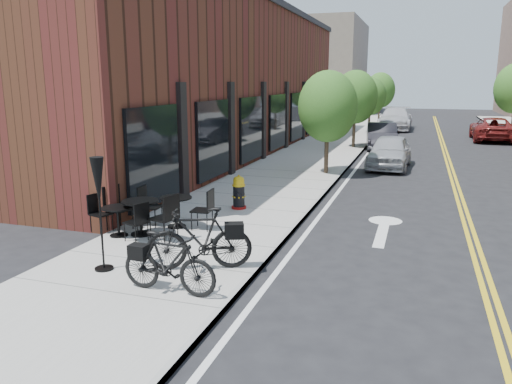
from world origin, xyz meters
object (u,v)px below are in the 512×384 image
(patio_umbrella, at_px, (99,190))
(parked_car_a, at_px, (390,152))
(bistro_set_b, at_px, (141,212))
(parked_car_far, at_px, (493,129))
(parked_car_b, at_px, (381,136))
(parked_car_c, at_px, (395,119))
(bistro_set_a, at_px, (118,217))
(bicycle_right, at_px, (169,263))
(fire_hydrant, at_px, (239,193))
(bicycle_left, at_px, (199,239))
(bistro_set_c, at_px, (176,207))

(patio_umbrella, height_order, parked_car_a, patio_umbrella)
(bistro_set_b, xyz_separation_m, parked_car_far, (10.03, 23.55, 0.06))
(patio_umbrella, relative_size, parked_car_b, 0.50)
(parked_car_far, bearing_deg, parked_car_c, -41.98)
(bistro_set_a, bearing_deg, parked_car_a, 84.16)
(parked_car_c, bearing_deg, bicycle_right, -92.79)
(patio_umbrella, distance_m, parked_car_b, 19.89)
(bicycle_right, bearing_deg, parked_car_a, -7.43)
(parked_car_b, height_order, parked_car_far, parked_car_far)
(fire_hydrant, distance_m, parked_car_c, 26.24)
(fire_hydrant, height_order, bicycle_left, bicycle_left)
(bistro_set_a, relative_size, bistro_set_b, 0.84)
(bistro_set_a, bearing_deg, parked_car_c, 98.79)
(patio_umbrella, bearing_deg, fire_hydrant, 80.82)
(bicycle_left, xyz_separation_m, bistro_set_c, (-1.66, 2.33, -0.11))
(patio_umbrella, bearing_deg, parked_car_c, 83.37)
(fire_hydrant, bearing_deg, parked_car_far, 91.55)
(bicycle_left, bearing_deg, parked_car_b, 151.25)
(bicycle_left, height_order, patio_umbrella, patio_umbrella)
(parked_car_b, distance_m, parked_car_far, 8.60)
(patio_umbrella, height_order, parked_car_c, patio_umbrella)
(fire_hydrant, relative_size, bicycle_right, 0.54)
(patio_umbrella, xyz_separation_m, parked_car_far, (9.57, 25.65, -0.92))
(parked_car_a, bearing_deg, bistro_set_c, -108.70)
(bistro_set_b, relative_size, patio_umbrella, 0.94)
(fire_hydrant, distance_m, bicycle_left, 4.56)
(parked_car_far, bearing_deg, bistro_set_c, 67.94)
(bistro_set_a, distance_m, patio_umbrella, 2.33)
(bistro_set_b, bearing_deg, parked_car_a, 83.34)
(parked_car_b, bearing_deg, bicycle_left, -102.29)
(bistro_set_b, distance_m, bistro_set_c, 0.93)
(parked_car_a, relative_size, parked_car_c, 0.71)
(parked_car_a, height_order, parked_car_b, parked_car_b)
(fire_hydrant, height_order, parked_car_b, parked_car_b)
(bistro_set_c, distance_m, parked_car_c, 28.46)
(bicycle_left, bearing_deg, fire_hydrant, 167.63)
(fire_hydrant, bearing_deg, parked_car_a, 93.05)
(bicycle_right, relative_size, bistro_set_a, 1.03)
(bicycle_left, distance_m, bistro_set_b, 2.63)
(bistro_set_c, relative_size, patio_umbrella, 0.85)
(fire_hydrant, relative_size, parked_car_a, 0.23)
(bicycle_left, bearing_deg, bicycle_right, -24.77)
(bistro_set_b, xyz_separation_m, parked_car_c, (4.08, 29.04, 0.18))
(bicycle_left, height_order, parked_car_c, parked_car_c)
(bicycle_left, distance_m, bistro_set_a, 2.89)
(bistro_set_b, bearing_deg, bicycle_left, -20.22)
(bistro_set_a, distance_m, parked_car_a, 12.99)
(bistro_set_c, height_order, parked_car_b, parked_car_b)
(bicycle_right, relative_size, bistro_set_b, 0.87)
(bistro_set_a, xyz_separation_m, parked_car_b, (4.40, 17.69, 0.13))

